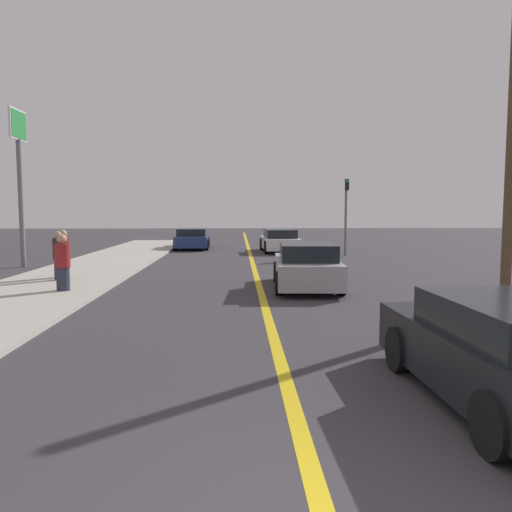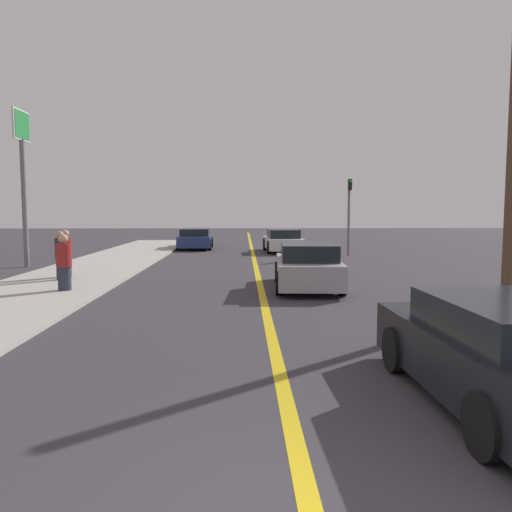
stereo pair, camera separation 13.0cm
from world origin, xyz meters
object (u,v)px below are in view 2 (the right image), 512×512
(car_far_distant, at_px, (283,241))
(pedestrian_mid_group, at_px, (61,255))
(pedestrian_near_curb, at_px, (64,263))
(pedestrian_far_standing, at_px, (66,254))
(car_ahead_center, at_px, (308,267))
(car_parked_left_lot, at_px, (196,239))
(roadside_sign, at_px, (22,156))
(traffic_light, at_px, (349,209))
(car_near_right_lane, at_px, (508,354))
(utility_pole, at_px, (512,160))

(car_far_distant, xyz_separation_m, pedestrian_mid_group, (-8.02, -11.53, 0.26))
(pedestrian_near_curb, bearing_deg, pedestrian_far_standing, 108.54)
(pedestrian_near_curb, height_order, pedestrian_far_standing, pedestrian_far_standing)
(pedestrian_near_curb, bearing_deg, car_far_distant, 62.30)
(car_ahead_center, height_order, pedestrian_far_standing, pedestrian_far_standing)
(pedestrian_near_curb, xyz_separation_m, pedestrian_far_standing, (-0.93, 2.76, 0.01))
(car_far_distant, xyz_separation_m, car_parked_left_lot, (-5.05, 2.34, -0.02))
(pedestrian_far_standing, xyz_separation_m, roadside_sign, (-2.97, 3.91, 3.60))
(car_far_distant, relative_size, traffic_light, 1.08)
(car_ahead_center, xyz_separation_m, pedestrian_mid_group, (-7.73, 1.34, 0.22))
(car_ahead_center, distance_m, pedestrian_near_curb, 6.92)
(car_ahead_center, distance_m, pedestrian_mid_group, 7.85)
(car_near_right_lane, xyz_separation_m, pedestrian_mid_group, (-8.94, 10.30, 0.24))
(pedestrian_near_curb, height_order, traffic_light, traffic_light)
(car_parked_left_lot, bearing_deg, car_far_distant, -26.45)
(car_far_distant, relative_size, car_parked_left_lot, 1.00)
(pedestrian_mid_group, distance_m, pedestrian_far_standing, 0.65)
(pedestrian_far_standing, height_order, utility_pole, utility_pole)
(car_near_right_lane, relative_size, pedestrian_near_curb, 2.66)
(car_parked_left_lot, bearing_deg, utility_pole, -65.73)
(car_ahead_center, relative_size, pedestrian_mid_group, 2.71)
(car_ahead_center, xyz_separation_m, roadside_sign, (-10.77, 5.89, 3.82))
(traffic_light, bearing_deg, roadside_sign, -162.55)
(car_far_distant, xyz_separation_m, traffic_light, (3.12, -2.52, 1.76))
(pedestrian_far_standing, xyz_separation_m, traffic_light, (11.21, 8.36, 1.50))
(car_far_distant, height_order, car_parked_left_lot, car_far_distant)
(pedestrian_far_standing, distance_m, traffic_light, 14.07)
(car_ahead_center, relative_size, roadside_sign, 0.67)
(pedestrian_near_curb, xyz_separation_m, utility_pole, (11.08, -2.54, 2.59))
(pedestrian_near_curb, relative_size, roadside_sign, 0.25)
(car_ahead_center, relative_size, traffic_light, 1.09)
(pedestrian_near_curb, distance_m, pedestrian_mid_group, 2.29)
(car_parked_left_lot, distance_m, roadside_sign, 11.75)
(pedestrian_mid_group, bearing_deg, utility_pole, -21.32)
(pedestrian_far_standing, distance_m, utility_pole, 13.38)
(car_far_distant, xyz_separation_m, pedestrian_near_curb, (-7.17, -13.65, 0.25))
(car_ahead_center, height_order, pedestrian_mid_group, pedestrian_mid_group)
(roadside_sign, xyz_separation_m, utility_pole, (14.98, -9.21, -1.02))
(car_ahead_center, bearing_deg, roadside_sign, 154.50)
(car_ahead_center, relative_size, car_far_distant, 1.01)
(car_near_right_lane, bearing_deg, car_ahead_center, 95.96)
(pedestrian_mid_group, distance_m, utility_pole, 13.07)
(car_far_distant, bearing_deg, pedestrian_near_curb, -120.14)
(car_far_distant, relative_size, pedestrian_mid_group, 2.67)
(car_parked_left_lot, relative_size, pedestrian_mid_group, 2.68)
(car_parked_left_lot, bearing_deg, pedestrian_mid_group, -103.65)
(pedestrian_near_curb, relative_size, traffic_light, 0.41)
(car_near_right_lane, height_order, pedestrian_far_standing, pedestrian_far_standing)
(car_parked_left_lot, xyz_separation_m, roadside_sign, (-6.01, -9.32, 3.87))
(pedestrian_near_curb, relative_size, pedestrian_far_standing, 0.99)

